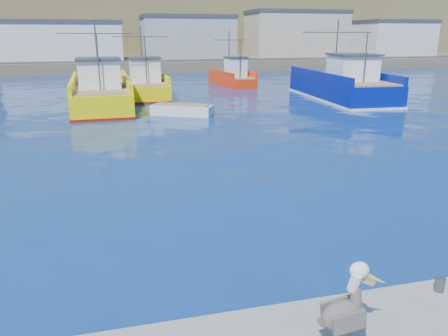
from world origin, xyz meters
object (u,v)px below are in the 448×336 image
trawler_yellow_b (144,85)px  skiff_far (376,77)px  trawler_yellow_a (100,93)px  trawler_blue (342,86)px  boat_orange (233,77)px  skiff_mid (182,111)px  pelican (347,309)px

trawler_yellow_b → skiff_far: size_ratio=2.80×
trawler_yellow_a → trawler_blue: 20.95m
boat_orange → trawler_yellow_b: bearing=-148.7°
trawler_blue → skiff_far: 20.25m
skiff_mid → pelican: bearing=-92.9°
trawler_yellow_a → boat_orange: 18.71m
boat_orange → skiff_far: boat_orange is taller
trawler_blue → pelican: 34.30m
skiff_mid → skiff_far: (28.63, 19.84, -0.05)m
skiff_far → pelican: bearing=-123.5°
trawler_yellow_b → boat_orange: 12.10m
trawler_yellow_a → pelican: 30.82m
skiff_far → trawler_yellow_b: bearing=-163.7°
trawler_yellow_a → trawler_blue: (20.94, -0.44, 0.05)m
trawler_yellow_a → skiff_mid: size_ratio=2.86×
skiff_mid → pelican: 25.42m
trawler_yellow_a → skiff_far: 37.36m
trawler_yellow_b → skiff_far: trawler_yellow_b is taller
boat_orange → skiff_mid: (-8.54, -17.25, -0.69)m
trawler_yellow_b → trawler_yellow_a: bearing=-123.8°
pelican → skiff_mid: bearing=87.1°
trawler_blue → pelican: size_ratio=9.36×
trawler_yellow_a → pelican: size_ratio=8.73×
trawler_yellow_b → trawler_blue: bearing=-20.2°
trawler_blue → skiff_mid: bearing=-162.9°
trawler_blue → trawler_yellow_a: bearing=178.8°
trawler_blue → pelican: trawler_blue is taller
boat_orange → skiff_mid: 19.26m
trawler_yellow_a → skiff_far: size_ratio=3.37×
trawler_yellow_a → skiff_mid: trawler_yellow_a is taller
trawler_blue → skiff_far: bearing=48.6°
trawler_blue → skiff_far: size_ratio=3.61×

